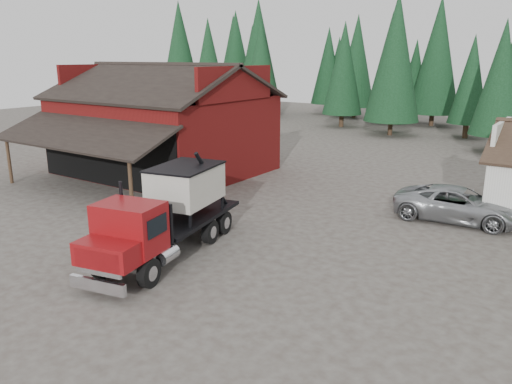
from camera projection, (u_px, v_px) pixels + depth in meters
The scene contains 9 objects.
ground at pixel (189, 250), 20.08m from camera, with size 120.00×120.00×0.00m, color #463E37.
red_barn at pixel (164, 131), 33.25m from camera, with size 12.80×13.63×7.18m.
conifer_backdrop at pixel (452, 129), 53.47m from camera, with size 76.00×16.00×16.00m, color black, non-canonical shape.
near_pine_a at pixel (209, 67), 52.67m from camera, with size 4.40×4.40×11.40m.
near_pine_b at pixel (501, 78), 39.10m from camera, with size 3.96×3.96×10.40m.
near_pine_d at pixel (395, 58), 47.35m from camera, with size 5.28×5.28×13.40m.
feed_truck at pixel (168, 211), 19.27m from camera, with size 3.91×8.67×3.79m.
silver_car at pixel (459, 205), 23.45m from camera, with size 2.67×5.79×1.61m, color #9FA2A6.
equip_box at pixel (134, 255), 18.85m from camera, with size 0.70×1.10×0.60m, color maroon.
Camera 1 is at (12.85, -13.92, 7.56)m, focal length 35.00 mm.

